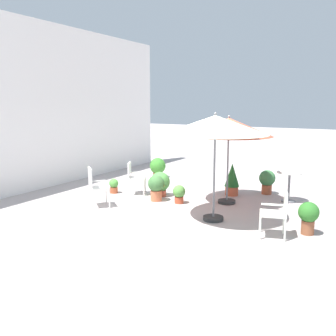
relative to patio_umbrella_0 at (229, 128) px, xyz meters
name	(u,v)px	position (x,y,z in m)	size (l,w,h in m)	color
ground_plane	(185,205)	(-0.66, 0.84, -1.91)	(60.00, 60.00, 0.00)	#B1A5A2
villa_facade	(51,106)	(-0.66, 5.43, 0.49)	(10.43, 0.30, 4.81)	white
patio_umbrella_0	(229,128)	(0.00, 0.00, 0.00)	(2.15, 2.15, 2.21)	#2D2D2D
patio_umbrella_1	(215,126)	(-1.43, -0.26, 0.13)	(2.22, 2.22, 2.31)	#2D2D2D
cafe_table_0	(289,181)	(0.94, -1.31, -1.37)	(0.64, 0.64, 0.78)	silver
patio_chair_0	(278,210)	(-1.76, -1.70, -1.39)	(0.57, 0.59, 0.90)	white
patio_chair_1	(95,184)	(-1.92, 2.64, -1.35)	(0.66, 0.67, 0.97)	white
patio_chair_2	(134,176)	(-0.44, 2.55, -1.38)	(0.61, 0.61, 0.89)	white
potted_plant_0	(308,215)	(-1.30, -2.17, -1.53)	(0.39, 0.39, 0.64)	brown
potted_plant_1	(160,183)	(-0.23, 1.84, -1.55)	(0.54, 0.54, 0.66)	#B9533F
potted_plant_2	(179,193)	(-0.62, 1.04, -1.65)	(0.32, 0.32, 0.47)	#B0482D
potted_plant_3	(267,180)	(1.46, -0.60, -1.52)	(0.45, 0.45, 0.67)	#9D4E32
potted_plant_4	(114,185)	(-0.62, 3.13, -1.69)	(0.26, 0.26, 0.41)	#AB502F
potted_plant_5	(158,167)	(1.90, 3.25, -1.55)	(0.54, 0.54, 0.66)	#B14930
potted_plant_6	(156,186)	(-0.71, 1.66, -1.52)	(0.43, 0.43, 0.67)	#C96A46
potted_plant_7	(232,179)	(0.84, 0.19, -1.45)	(0.40, 0.40, 0.89)	#BA5337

